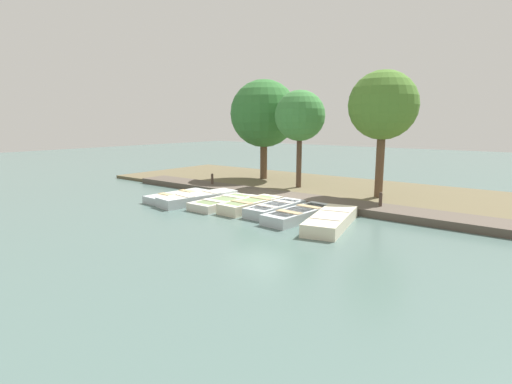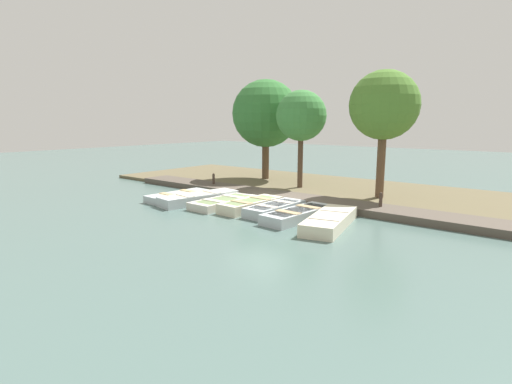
% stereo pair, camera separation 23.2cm
% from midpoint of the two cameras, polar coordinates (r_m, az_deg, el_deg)
% --- Properties ---
extents(ground_plane, '(80.00, 80.00, 0.00)m').
position_cam_midpoint_polar(ground_plane, '(16.56, 0.43, -1.96)').
color(ground_plane, '#4C6660').
extents(shore_bank, '(8.00, 24.00, 0.17)m').
position_cam_midpoint_polar(shore_bank, '(20.67, 8.90, 0.57)').
color(shore_bank, brown).
rests_on(shore_bank, ground_plane).
extents(dock_walkway, '(1.56, 18.04, 0.28)m').
position_cam_midpoint_polar(dock_walkway, '(17.73, 3.39, -0.72)').
color(dock_walkway, '#51473D').
rests_on(dock_walkway, ground_plane).
extents(rowboat_0, '(3.01, 1.30, 0.34)m').
position_cam_midpoint_polar(rowboat_0, '(18.08, -11.41, -0.60)').
color(rowboat_0, '#B2BCC1').
rests_on(rowboat_0, ground_plane).
extents(rowboat_1, '(3.65, 1.60, 0.43)m').
position_cam_midpoint_polar(rowboat_1, '(17.25, -8.59, -0.87)').
color(rowboat_1, '#B2BCC1').
rests_on(rowboat_1, ground_plane).
extents(rowboat_2, '(3.04, 1.21, 0.34)m').
position_cam_midpoint_polar(rowboat_2, '(16.50, -5.04, -1.46)').
color(rowboat_2, beige).
rests_on(rowboat_2, ground_plane).
extents(rowboat_3, '(2.87, 1.16, 0.42)m').
position_cam_midpoint_polar(rowboat_3, '(15.71, -1.14, -1.84)').
color(rowboat_3, beige).
rests_on(rowboat_3, ground_plane).
extents(rowboat_4, '(2.75, 1.02, 0.40)m').
position_cam_midpoint_polar(rowboat_4, '(15.11, 2.33, -2.37)').
color(rowboat_4, '#B2BCC1').
rests_on(rowboat_4, ground_plane).
extents(rowboat_5, '(3.19, 1.25, 0.39)m').
position_cam_midpoint_polar(rowboat_5, '(14.28, 5.72, -3.17)').
color(rowboat_5, '#B2BCC1').
rests_on(rowboat_5, ground_plane).
extents(rowboat_6, '(3.57, 1.85, 0.44)m').
position_cam_midpoint_polar(rowboat_6, '(13.49, 10.20, -3.97)').
color(rowboat_6, beige).
rests_on(rowboat_6, ground_plane).
extents(mooring_post_near, '(0.13, 0.13, 0.83)m').
position_cam_midpoint_polar(mooring_post_near, '(20.58, -6.58, 1.53)').
color(mooring_post_near, '#47382D').
rests_on(mooring_post_near, ground_plane).
extents(mooring_post_far, '(0.13, 0.13, 0.83)m').
position_cam_midpoint_polar(mooring_post_far, '(15.79, 16.95, -1.45)').
color(mooring_post_far, '#47382D').
rests_on(mooring_post_far, ground_plane).
extents(park_tree_far_left, '(3.79, 3.79, 5.78)m').
position_cam_midpoint_polar(park_tree_far_left, '(22.97, 0.83, 11.10)').
color(park_tree_far_left, brown).
rests_on(park_tree_far_left, ground_plane).
extents(park_tree_left, '(2.48, 2.48, 4.96)m').
position_cam_midpoint_polar(park_tree_left, '(19.99, 5.95, 10.72)').
color(park_tree_left, '#4C3828').
rests_on(park_tree_left, ground_plane).
extents(park_tree_center, '(2.92, 2.92, 5.59)m').
position_cam_midpoint_polar(park_tree_center, '(18.01, 17.33, 11.64)').
color(park_tree_center, brown).
rests_on(park_tree_center, ground_plane).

